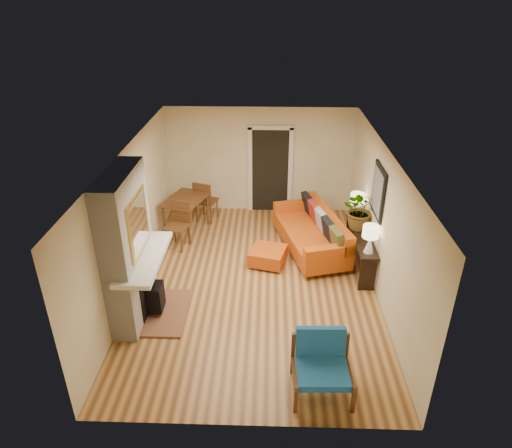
{
  "coord_description": "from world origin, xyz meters",
  "views": [
    {
      "loc": [
        0.24,
        -7.27,
        5.05
      ],
      "look_at": [
        0.0,
        0.2,
        1.15
      ],
      "focal_mm": 32.0,
      "sensor_mm": 36.0,
      "label": 1
    }
  ],
  "objects_px": {
    "ottoman": "(268,255)",
    "console_table": "(361,241)",
    "blue_chair": "(322,361)",
    "sofa": "(314,232)",
    "houseplant": "(361,210)",
    "lamp_near": "(370,236)",
    "dining_table": "(189,206)",
    "lamp_far": "(357,202)"
  },
  "relations": [
    {
      "from": "dining_table",
      "to": "houseplant",
      "type": "xyz_separation_m",
      "value": [
        3.63,
        -1.07,
        0.47
      ]
    },
    {
      "from": "blue_chair",
      "to": "lamp_far",
      "type": "xyz_separation_m",
      "value": [
        1.07,
        3.94,
        0.6
      ]
    },
    {
      "from": "ottoman",
      "to": "blue_chair",
      "type": "bearing_deg",
      "value": -76.41
    },
    {
      "from": "lamp_near",
      "to": "lamp_far",
      "type": "bearing_deg",
      "value": 90.0
    },
    {
      "from": "ottoman",
      "to": "console_table",
      "type": "height_order",
      "value": "console_table"
    },
    {
      "from": "ottoman",
      "to": "lamp_far",
      "type": "relative_size",
      "value": 1.53
    },
    {
      "from": "sofa",
      "to": "lamp_far",
      "type": "relative_size",
      "value": 4.63
    },
    {
      "from": "dining_table",
      "to": "console_table",
      "type": "height_order",
      "value": "dining_table"
    },
    {
      "from": "lamp_far",
      "to": "blue_chair",
      "type": "bearing_deg",
      "value": -105.23
    },
    {
      "from": "blue_chair",
      "to": "houseplant",
      "type": "bearing_deg",
      "value": 72.81
    },
    {
      "from": "blue_chair",
      "to": "lamp_near",
      "type": "relative_size",
      "value": 1.58
    },
    {
      "from": "houseplant",
      "to": "blue_chair",
      "type": "bearing_deg",
      "value": -107.19
    },
    {
      "from": "dining_table",
      "to": "lamp_near",
      "type": "distance_m",
      "value": 4.18
    },
    {
      "from": "dining_table",
      "to": "houseplant",
      "type": "relative_size",
      "value": 2.33
    },
    {
      "from": "blue_chair",
      "to": "console_table",
      "type": "height_order",
      "value": "blue_chair"
    },
    {
      "from": "console_table",
      "to": "houseplant",
      "type": "height_order",
      "value": "houseplant"
    },
    {
      "from": "blue_chair",
      "to": "ottoman",
      "type": "bearing_deg",
      "value": 103.59
    },
    {
      "from": "console_table",
      "to": "blue_chair",
      "type": "bearing_deg",
      "value": -108.65
    },
    {
      "from": "sofa",
      "to": "lamp_near",
      "type": "bearing_deg",
      "value": -56.75
    },
    {
      "from": "blue_chair",
      "to": "lamp_far",
      "type": "bearing_deg",
      "value": 74.77
    },
    {
      "from": "blue_chair",
      "to": "lamp_near",
      "type": "height_order",
      "value": "lamp_near"
    },
    {
      "from": "sofa",
      "to": "dining_table",
      "type": "relative_size",
      "value": 1.3
    },
    {
      "from": "houseplant",
      "to": "sofa",
      "type": "bearing_deg",
      "value": 155.94
    },
    {
      "from": "blue_chair",
      "to": "console_table",
      "type": "bearing_deg",
      "value": 71.35
    },
    {
      "from": "console_table",
      "to": "lamp_near",
      "type": "relative_size",
      "value": 3.43
    },
    {
      "from": "lamp_near",
      "to": "lamp_far",
      "type": "relative_size",
      "value": 1.0
    },
    {
      "from": "dining_table",
      "to": "console_table",
      "type": "relative_size",
      "value": 1.04
    },
    {
      "from": "lamp_near",
      "to": "lamp_far",
      "type": "height_order",
      "value": "same"
    },
    {
      "from": "lamp_far",
      "to": "houseplant",
      "type": "height_order",
      "value": "houseplant"
    },
    {
      "from": "ottoman",
      "to": "houseplant",
      "type": "relative_size",
      "value": 1.0
    },
    {
      "from": "lamp_far",
      "to": "lamp_near",
      "type": "bearing_deg",
      "value": -90.0
    },
    {
      "from": "sofa",
      "to": "ottoman",
      "type": "relative_size",
      "value": 3.04
    },
    {
      "from": "ottoman",
      "to": "houseplant",
      "type": "height_order",
      "value": "houseplant"
    },
    {
      "from": "lamp_near",
      "to": "lamp_far",
      "type": "distance_m",
      "value": 1.44
    },
    {
      "from": "blue_chair",
      "to": "dining_table",
      "type": "bearing_deg",
      "value": 119.67
    },
    {
      "from": "sofa",
      "to": "houseplant",
      "type": "distance_m",
      "value": 1.19
    },
    {
      "from": "sofa",
      "to": "lamp_near",
      "type": "relative_size",
      "value": 4.63
    },
    {
      "from": "ottoman",
      "to": "blue_chair",
      "type": "xyz_separation_m",
      "value": [
        0.77,
        -3.18,
        0.26
      ]
    },
    {
      "from": "houseplant",
      "to": "lamp_near",
      "type": "bearing_deg",
      "value": -89.39
    },
    {
      "from": "lamp_near",
      "to": "houseplant",
      "type": "xyz_separation_m",
      "value": [
        -0.01,
        0.94,
        0.08
      ]
    },
    {
      "from": "sofa",
      "to": "ottoman",
      "type": "height_order",
      "value": "sofa"
    },
    {
      "from": "console_table",
      "to": "lamp_near",
      "type": "xyz_separation_m",
      "value": [
        0.0,
        -0.68,
        0.49
      ]
    }
  ]
}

